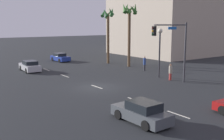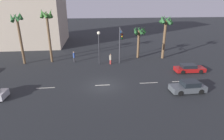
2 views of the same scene
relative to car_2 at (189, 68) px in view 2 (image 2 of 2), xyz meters
The scene contains 15 objects.
ground_plane 13.94m from the car_2, 166.53° to the right, with size 220.00×220.00×0.00m, color #232628.
lane_stripe_2 21.15m from the car_2, behind, with size 2.28×0.14×0.01m, color silver.
lane_stripe_3 14.04m from the car_2, 166.63° to the right, with size 1.95×0.14×0.01m, color silver.
lane_stripe_4 8.12m from the car_2, 156.38° to the right, with size 2.50×0.14×0.01m, color silver.
lane_stripe_5 4.55m from the car_2, 134.01° to the right, with size 2.02×0.14×0.01m, color silver.
car_2 is the anchor object (origin of this frame).
car_3 7.21m from the car_2, 119.43° to the right, with size 4.19×1.92×1.40m.
traffic_signal 11.59m from the car_2, 158.07° to the left, with size 0.64×4.63×6.37m.
streetlamp 15.08m from the car_2, 158.28° to the left, with size 0.56×0.56×5.71m.
pedestrian_0 12.84m from the car_2, 155.77° to the left, with size 0.46×0.46×1.85m.
pedestrian_1 19.51m from the car_2, 158.29° to the left, with size 0.45×0.45×1.94m.
palm_tree_0 28.49m from the car_2, 164.70° to the left, with size 2.31×2.44×8.81m.
palm_tree_1 24.39m from the car_2, 160.53° to the left, with size 2.40×2.52×9.26m.
palm_tree_2 11.20m from the car_2, 124.10° to the left, with size 2.66×2.47×6.27m.
palm_tree_3 9.57m from the car_2, 99.29° to the left, with size 2.68×2.81×8.19m.
Camera 2 is at (-1.32, -21.43, 10.13)m, focal length 28.93 mm.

